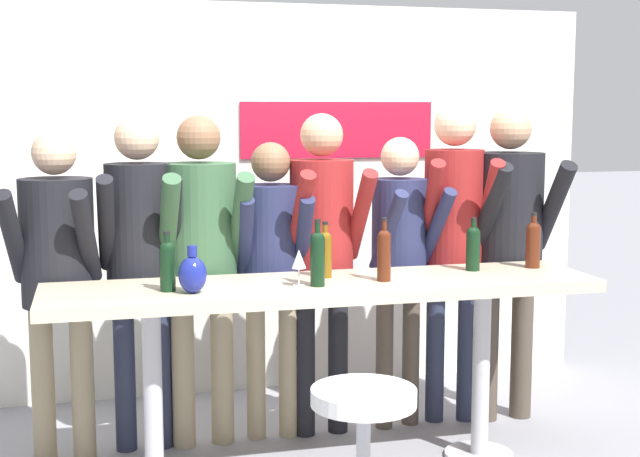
# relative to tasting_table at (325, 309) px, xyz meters

# --- Properties ---
(back_wall) EXTENTS (4.31, 0.12, 2.48)m
(back_wall) POSITION_rel_tasting_table_xyz_m (0.00, 1.50, 0.40)
(back_wall) COLOR silver
(back_wall) RESTS_ON ground_plane
(tasting_table) EXTENTS (2.71, 0.62, 0.98)m
(tasting_table) POSITION_rel_tasting_table_xyz_m (0.00, 0.00, 0.00)
(tasting_table) COLOR beige
(tasting_table) RESTS_ON ground_plane
(bar_stool) EXTENTS (0.46, 0.46, 0.67)m
(bar_stool) POSITION_rel_tasting_table_xyz_m (-0.03, -0.74, -0.40)
(bar_stool) COLOR #B2B2B7
(bar_stool) RESTS_ON ground_plane
(person_far_left) EXTENTS (0.50, 0.60, 1.71)m
(person_far_left) POSITION_rel_tasting_table_xyz_m (-1.27, 0.52, 0.21)
(person_far_left) COLOR gray
(person_far_left) RESTS_ON ground_plane
(person_left) EXTENTS (0.42, 0.55, 1.79)m
(person_left) POSITION_rel_tasting_table_xyz_m (-0.86, 0.55, 0.27)
(person_left) COLOR #23283D
(person_left) RESTS_ON ground_plane
(person_center_left) EXTENTS (0.47, 0.58, 1.78)m
(person_center_left) POSITION_rel_tasting_table_xyz_m (-0.54, 0.54, 0.26)
(person_center_left) COLOR gray
(person_center_left) RESTS_ON ground_plane
(person_center) EXTENTS (0.42, 0.53, 1.64)m
(person_center) POSITION_rel_tasting_table_xyz_m (-0.15, 0.55, 0.18)
(person_center) COLOR gray
(person_center) RESTS_ON ground_plane
(person_center_right) EXTENTS (0.43, 0.55, 1.79)m
(person_center_right) POSITION_rel_tasting_table_xyz_m (0.13, 0.54, 0.28)
(person_center_right) COLOR black
(person_center_right) RESTS_ON ground_plane
(person_right) EXTENTS (0.42, 0.54, 1.66)m
(person_right) POSITION_rel_tasting_table_xyz_m (0.58, 0.55, 0.20)
(person_right) COLOR #473D33
(person_right) RESTS_ON ground_plane
(person_far_right) EXTENTS (0.47, 0.60, 1.85)m
(person_far_right) POSITION_rel_tasting_table_xyz_m (0.91, 0.56, 0.32)
(person_far_right) COLOR #23283D
(person_far_right) RESTS_ON ground_plane
(person_rightmost) EXTENTS (0.48, 0.58, 1.83)m
(person_rightmost) POSITION_rel_tasting_table_xyz_m (1.23, 0.52, 0.29)
(person_rightmost) COLOR #473D33
(person_rightmost) RESTS_ON ground_plane
(wine_bottle_0) EXTENTS (0.07, 0.07, 0.28)m
(wine_bottle_0) POSITION_rel_tasting_table_xyz_m (-0.76, -0.04, 0.26)
(wine_bottle_0) COLOR black
(wine_bottle_0) RESTS_ON tasting_table
(wine_bottle_1) EXTENTS (0.08, 0.08, 0.30)m
(wine_bottle_1) POSITION_rel_tasting_table_xyz_m (1.17, 0.11, 0.27)
(wine_bottle_1) COLOR #4C1E0F
(wine_bottle_1) RESTS_ON tasting_table
(wine_bottle_2) EXTENTS (0.07, 0.07, 0.28)m
(wine_bottle_2) POSITION_rel_tasting_table_xyz_m (0.03, 0.11, 0.26)
(wine_bottle_2) COLOR brown
(wine_bottle_2) RESTS_ON tasting_table
(wine_bottle_3) EXTENTS (0.07, 0.07, 0.28)m
(wine_bottle_3) POSITION_rel_tasting_table_xyz_m (0.83, 0.11, 0.26)
(wine_bottle_3) COLOR black
(wine_bottle_3) RESTS_ON tasting_table
(wine_bottle_4) EXTENTS (0.07, 0.07, 0.32)m
(wine_bottle_4) POSITION_rel_tasting_table_xyz_m (-0.06, -0.10, 0.28)
(wine_bottle_4) COLOR black
(wine_bottle_4) RESTS_ON tasting_table
(wine_bottle_5) EXTENTS (0.07, 0.07, 0.31)m
(wine_bottle_5) POSITION_rel_tasting_table_xyz_m (0.29, -0.06, 0.28)
(wine_bottle_5) COLOR #4C1E0F
(wine_bottle_5) RESTS_ON tasting_table
(wine_glass_0) EXTENTS (0.07, 0.07, 0.18)m
(wine_glass_0) POSITION_rel_tasting_table_xyz_m (-0.15, -0.08, 0.26)
(wine_glass_0) COLOR silver
(wine_glass_0) RESTS_ON tasting_table
(decorative_vase) EXTENTS (0.13, 0.13, 0.22)m
(decorative_vase) POSITION_rel_tasting_table_xyz_m (-0.65, -0.12, 0.22)
(decorative_vase) COLOR navy
(decorative_vase) RESTS_ON tasting_table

